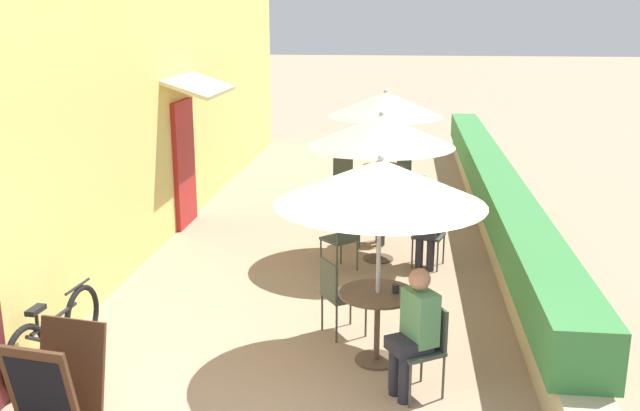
{
  "coord_description": "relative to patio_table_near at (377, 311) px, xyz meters",
  "views": [
    {
      "loc": [
        1.21,
        -4.66,
        3.44
      ],
      "look_at": [
        0.15,
        4.4,
        1.0
      ],
      "focal_mm": 40.0,
      "sensor_mm": 36.0,
      "label": 1
    }
  ],
  "objects": [
    {
      "name": "cafe_facade_wall",
      "position": [
        -3.55,
        5.22,
        1.54
      ],
      "size": [
        0.98,
        14.78,
        4.2
      ],
      "color": "#E0CC6B",
      "rests_on": "ground_plane"
    },
    {
      "name": "planter_hedge",
      "position": [
        1.74,
        5.26,
        -0.01
      ],
      "size": [
        0.6,
        13.78,
        1.01
      ],
      "color": "tan",
      "rests_on": "ground_plane"
    },
    {
      "name": "patio_table_near",
      "position": [
        0.0,
        0.0,
        0.0
      ],
      "size": [
        0.79,
        0.79,
        0.75
      ],
      "color": "brown",
      "rests_on": "ground_plane"
    },
    {
      "name": "patio_umbrella_near",
      "position": [
        0.0,
        0.0,
        1.34
      ],
      "size": [
        2.07,
        2.07,
        2.16
      ],
      "color": "#B7B7BC",
      "rests_on": "ground_plane"
    },
    {
      "name": "cafe_chair_near_left",
      "position": [
        -0.46,
        0.58,
        -0.03
      ],
      "size": [
        0.55,
        0.55,
        0.87
      ],
      "rotation": [
        0.0,
        0.0,
        5.27
      ],
      "color": "#384238",
      "rests_on": "ground_plane"
    },
    {
      "name": "cafe_chair_near_right",
      "position": [
        0.46,
        -0.58,
        -0.03
      ],
      "size": [
        0.55,
        0.55,
        0.87
      ],
      "rotation": [
        0.0,
        0.0,
        8.41
      ],
      "color": "#384238",
      "rests_on": "ground_plane"
    },
    {
      "name": "seated_patron_near_right",
      "position": [
        0.36,
        -0.64,
        0.14
      ],
      "size": [
        0.51,
        0.48,
        1.25
      ],
      "rotation": [
        0.0,
        0.0,
        8.41
      ],
      "color": "#23232D",
      "rests_on": "ground_plane"
    },
    {
      "name": "coffee_cup_near",
      "position": [
        0.18,
        0.01,
        0.25
      ],
      "size": [
        0.07,
        0.07,
        0.09
      ],
      "color": "#232328",
      "rests_on": "patio_table_near"
    },
    {
      "name": "patio_table_mid",
      "position": [
        -0.1,
        3.17,
        0.0
      ],
      "size": [
        0.79,
        0.79,
        0.75
      ],
      "color": "brown",
      "rests_on": "ground_plane"
    },
    {
      "name": "patio_umbrella_mid",
      "position": [
        -0.1,
        3.17,
        1.34
      ],
      "size": [
        2.07,
        2.07,
        2.16
      ],
      "color": "#B7B7BC",
      "rests_on": "ground_plane"
    },
    {
      "name": "cafe_chair_mid_left",
      "position": [
        0.63,
        3.04,
        -0.03
      ],
      "size": [
        0.5,
        0.5,
        0.87
      ],
      "rotation": [
        0.0,
        0.0,
        9.14
      ],
      "color": "#384238",
      "rests_on": "ground_plane"
    },
    {
      "name": "seated_patron_mid_left",
      "position": [
        0.6,
        2.93,
        0.14
      ],
      "size": [
        0.42,
        0.47,
        1.25
      ],
      "rotation": [
        0.0,
        0.0,
        9.14
      ],
      "color": "#23232D",
      "rests_on": "ground_plane"
    },
    {
      "name": "cafe_chair_mid_right",
      "position": [
        -0.35,
        3.86,
        -0.03
      ],
      "size": [
        0.48,
        0.48,
        0.87
      ],
      "rotation": [
        0.0,
        0.0,
        11.24
      ],
      "color": "#384238",
      "rests_on": "ground_plane"
    },
    {
      "name": "seated_patron_mid_right",
      "position": [
        -0.24,
        3.89,
        0.14
      ],
      "size": [
        0.46,
        0.41,
        1.25
      ],
      "rotation": [
        0.0,
        0.0,
        11.24
      ],
      "color": "#23232D",
      "rests_on": "ground_plane"
    },
    {
      "name": "cafe_chair_mid_back",
      "position": [
        -0.57,
        2.6,
        -0.03
      ],
      "size": [
        0.57,
        0.57,
        0.87
      ],
      "rotation": [
        0.0,
        0.0,
        13.33
      ],
      "color": "#384238",
      "rests_on": "ground_plane"
    },
    {
      "name": "coffee_cup_mid",
      "position": [
        -0.22,
        3.28,
        0.25
      ],
      "size": [
        0.07,
        0.07,
        0.09
      ],
      "color": "white",
      "rests_on": "patio_table_mid"
    },
    {
      "name": "patio_table_far",
      "position": [
        -0.12,
        6.24,
        0.0
      ],
      "size": [
        0.79,
        0.79,
        0.75
      ],
      "color": "brown",
      "rests_on": "ground_plane"
    },
    {
      "name": "patio_umbrella_far",
      "position": [
        -0.12,
        6.24,
        1.34
      ],
      "size": [
        2.07,
        2.07,
        2.16
      ],
      "color": "#B7B7BC",
      "rests_on": "ground_plane"
    },
    {
      "name": "cafe_chair_far_left",
      "position": [
        -0.85,
        6.34,
        -0.03
      ],
      "size": [
        0.48,
        0.48,
        0.87
      ],
      "rotation": [
        0.0,
        0.0,
        6.04
      ],
      "color": "#384238",
      "rests_on": "ground_plane"
    },
    {
      "name": "cafe_chair_far_right",
      "position": [
        0.16,
        5.55,
        -0.03
      ],
      "size": [
        0.5,
        0.5,
        0.87
      ],
      "rotation": [
        0.0,
        0.0,
        8.14
      ],
      "color": "#384238",
      "rests_on": "ground_plane"
    },
    {
      "name": "cafe_chair_far_back",
      "position": [
        0.33,
        6.82,
        -0.03
      ],
      "size": [
        0.57,
        0.57,
        0.87
      ],
      "rotation": [
        0.0,
        0.0,
        10.23
      ],
      "color": "#384238",
      "rests_on": "ground_plane"
    },
    {
      "name": "coffee_cup_far",
      "position": [
        -0.19,
        6.24,
        0.25
      ],
      "size": [
        0.07,
        0.07,
        0.09
      ],
      "color": "#232328",
      "rests_on": "patio_table_far"
    },
    {
      "name": "bicycle_leaning",
      "position": [
        -3.21,
        -0.46,
        -0.21
      ],
      "size": [
        0.21,
        1.67,
        0.74
      ],
      "rotation": [
        0.0,
        0.0,
        -0.09
      ],
      "color": "black",
      "rests_on": "ground_plane"
    },
    {
      "name": "menu_board",
      "position": [
        -2.59,
        -1.64,
        -0.09
      ],
      "size": [
        0.71,
        0.72,
        0.94
      ],
      "rotation": [
        0.0,
        0.0,
        -0.15
      ],
      "color": "#422819",
      "rests_on": "ground_plane"
    }
  ]
}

